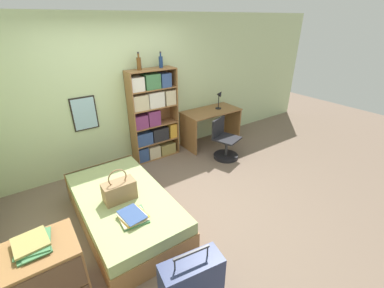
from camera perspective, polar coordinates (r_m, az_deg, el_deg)
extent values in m
plane|color=#756051|center=(3.96, -5.65, -13.07)|extent=(14.00, 14.00, 0.00)
cube|color=beige|center=(4.72, -16.37, 10.49)|extent=(10.00, 0.06, 2.60)
cube|color=black|center=(4.60, -22.79, 6.24)|extent=(0.40, 0.02, 0.56)
cube|color=#99C1D6|center=(4.58, -22.75, 6.20)|extent=(0.36, 0.01, 0.52)
cube|color=olive|center=(3.69, -14.64, -14.68)|extent=(1.06, 1.95, 0.27)
cube|color=#9EAD70|center=(3.55, -15.04, -12.03)|extent=(1.03, 1.92, 0.16)
cube|color=olive|center=(4.39, -19.37, -6.75)|extent=(1.06, 0.04, 0.43)
cube|color=#93704C|center=(3.38, -15.83, -9.99)|extent=(0.40, 0.20, 0.25)
torus|color=#93704C|center=(3.27, -16.25, -7.22)|extent=(0.23, 0.02, 0.23)
cube|color=#427A4C|center=(3.14, -12.90, -15.56)|extent=(0.33, 0.37, 0.02)
cube|color=beige|center=(3.11, -12.98, -15.58)|extent=(0.31, 0.29, 0.01)
cube|color=gold|center=(3.11, -12.93, -15.30)|extent=(0.30, 0.31, 0.01)
cube|color=beige|center=(3.10, -13.20, -15.11)|extent=(0.29, 0.31, 0.01)
cube|color=#334C84|center=(3.10, -13.21, -14.99)|extent=(0.26, 0.35, 0.01)
cube|color=navy|center=(2.68, -0.09, -28.85)|extent=(0.60, 0.32, 0.60)
cylinder|color=#2D2D33|center=(2.36, -3.86, -25.21)|extent=(0.01, 0.01, 0.12)
cylinder|color=#2D2D33|center=(2.45, 3.46, -22.65)|extent=(0.01, 0.01, 0.12)
cube|color=#2D2D33|center=(2.35, -0.10, -23.01)|extent=(0.34, 0.07, 0.02)
cube|color=olive|center=(2.94, -29.90, -24.74)|extent=(0.67, 0.50, 0.75)
cube|color=#427A4C|center=(2.71, -31.90, -18.64)|extent=(0.27, 0.34, 0.02)
cube|color=#427A4C|center=(2.70, -31.66, -18.41)|extent=(0.21, 0.35, 0.01)
cube|color=#427A4C|center=(2.69, -31.83, -18.21)|extent=(0.31, 0.33, 0.01)
cube|color=#99894C|center=(2.69, -32.29, -17.91)|extent=(0.29, 0.30, 0.02)
cube|color=olive|center=(4.72, -13.19, 5.11)|extent=(0.02, 0.31, 1.70)
cube|color=olive|center=(5.08, -4.04, 7.26)|extent=(0.02, 0.31, 1.70)
cube|color=olive|center=(5.01, -9.25, 6.71)|extent=(0.89, 0.01, 1.70)
cube|color=olive|center=(5.22, -7.85, -2.47)|extent=(0.86, 0.31, 0.02)
cube|color=olive|center=(5.07, -8.08, 0.81)|extent=(0.86, 0.31, 0.02)
cube|color=olive|center=(4.94, -8.33, 4.39)|extent=(0.86, 0.31, 0.02)
cube|color=olive|center=(4.82, -8.59, 8.14)|extent=(0.86, 0.31, 0.02)
cube|color=olive|center=(4.73, -8.87, 12.07)|extent=(0.86, 0.31, 0.02)
cube|color=olive|center=(4.66, -9.16, 16.02)|extent=(0.86, 0.31, 0.02)
cube|color=#334C84|center=(5.03, -11.09, -2.10)|extent=(0.20, 0.23, 0.27)
cube|color=beige|center=(5.12, -8.70, -1.50)|extent=(0.23, 0.23, 0.25)
cube|color=#99894C|center=(5.25, -5.75, -0.79)|extent=(0.32, 0.23, 0.21)
cube|color=#334C84|center=(4.91, -10.82, 1.32)|extent=(0.31, 0.23, 0.24)
cube|color=#232328|center=(5.03, -7.38, 2.35)|extent=(0.32, 0.23, 0.25)
cube|color=gold|center=(5.15, -4.70, 3.21)|extent=(0.15, 0.23, 0.28)
cube|color=#7A336B|center=(4.77, -11.52, 4.98)|extent=(0.24, 0.23, 0.24)
cube|color=#7A336B|center=(4.86, -8.79, 5.86)|extent=(0.23, 0.23, 0.28)
cube|color=beige|center=(4.66, -11.70, 9.09)|extent=(0.28, 0.23, 0.27)
cube|color=silver|center=(4.78, -8.32, 9.86)|extent=(0.30, 0.23, 0.28)
cube|color=beige|center=(4.91, -5.30, 10.43)|extent=(0.21, 0.23, 0.27)
cube|color=silver|center=(4.57, -12.38, 12.92)|extent=(0.23, 0.23, 0.24)
cube|color=#427A4C|center=(4.68, -9.11, 13.64)|extent=(0.28, 0.23, 0.26)
cube|color=#334C84|center=(4.80, -6.27, 14.03)|extent=(0.19, 0.23, 0.25)
cylinder|color=brown|center=(4.59, -11.70, 17.06)|extent=(0.08, 0.08, 0.20)
cylinder|color=brown|center=(4.57, -11.86, 18.70)|extent=(0.03, 0.03, 0.06)
cylinder|color=#232328|center=(4.56, -11.91, 19.24)|extent=(0.03, 0.03, 0.02)
cylinder|color=navy|center=(4.76, -6.94, 17.63)|extent=(0.07, 0.07, 0.19)
cylinder|color=navy|center=(4.74, -7.02, 19.11)|extent=(0.03, 0.03, 0.06)
cylinder|color=#232328|center=(4.74, -7.05, 19.59)|extent=(0.03, 0.03, 0.02)
cube|color=olive|center=(5.43, 4.29, 7.33)|extent=(1.22, 0.62, 0.02)
cube|color=olive|center=(5.24, -0.86, 2.24)|extent=(0.03, 0.58, 0.73)
cube|color=olive|center=(5.93, 8.62, 4.87)|extent=(0.03, 0.58, 0.73)
cylinder|color=black|center=(5.55, 5.85, 7.91)|extent=(0.12, 0.12, 0.02)
cylinder|color=black|center=(5.51, 5.92, 9.38)|extent=(0.02, 0.02, 0.28)
cone|color=black|center=(5.48, 6.30, 11.10)|extent=(0.14, 0.10, 0.14)
cylinder|color=black|center=(5.14, 7.51, -2.68)|extent=(0.48, 0.48, 0.06)
cylinder|color=#333338|center=(5.06, 7.62, -1.00)|extent=(0.05, 0.05, 0.40)
cube|color=black|center=(4.97, 7.77, 1.21)|extent=(0.56, 0.56, 0.03)
cube|color=black|center=(4.98, 5.84, 3.79)|extent=(0.39, 0.16, 0.35)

